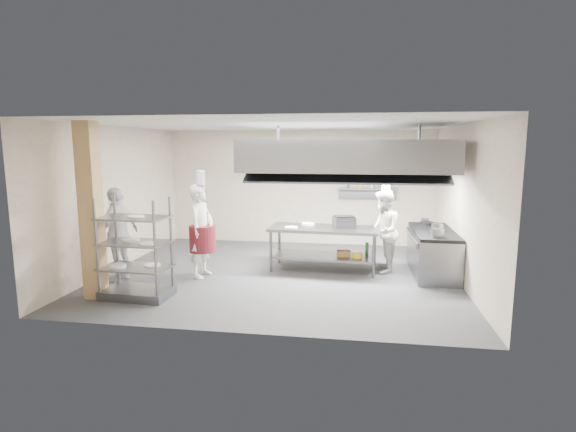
# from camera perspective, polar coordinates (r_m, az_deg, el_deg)

# --- Properties ---
(floor) EXTENTS (7.00, 7.00, 0.00)m
(floor) POSITION_cam_1_polar(r_m,az_deg,el_deg) (9.28, -1.02, -7.31)
(floor) COLOR #3B3B3E
(floor) RESTS_ON ground
(ceiling) EXTENTS (7.00, 7.00, 0.00)m
(ceiling) POSITION_cam_1_polar(r_m,az_deg,el_deg) (8.92, -1.08, 11.52)
(ceiling) COLOR silver
(ceiling) RESTS_ON wall_back
(wall_back) EXTENTS (7.00, 0.00, 7.00)m
(wall_back) POSITION_cam_1_polar(r_m,az_deg,el_deg) (11.93, 1.40, 3.66)
(wall_back) COLOR #B3A48E
(wall_back) RESTS_ON ground
(wall_left) EXTENTS (0.00, 6.00, 6.00)m
(wall_left) POSITION_cam_1_polar(r_m,az_deg,el_deg) (10.17, -20.88, 2.16)
(wall_left) COLOR #B3A48E
(wall_left) RESTS_ON ground
(wall_right) EXTENTS (0.00, 6.00, 6.00)m
(wall_right) POSITION_cam_1_polar(r_m,az_deg,el_deg) (9.07, 21.31, 1.38)
(wall_right) COLOR #B3A48E
(wall_right) RESTS_ON ground
(column) EXTENTS (0.30, 0.30, 3.00)m
(column) POSITION_cam_1_polar(r_m,az_deg,el_deg) (8.25, -23.72, 0.53)
(column) COLOR tan
(column) RESTS_ON floor
(exhaust_hood) EXTENTS (4.00, 2.50, 0.60)m
(exhaust_hood) POSITION_cam_1_polar(r_m,az_deg,el_deg) (9.19, 7.46, 7.63)
(exhaust_hood) COLOR gray
(exhaust_hood) RESTS_ON ceiling
(hood_strip_a) EXTENTS (1.60, 0.12, 0.04)m
(hood_strip_a) POSITION_cam_1_polar(r_m,az_deg,el_deg) (9.26, 1.82, 5.73)
(hood_strip_a) COLOR white
(hood_strip_a) RESTS_ON exhaust_hood
(hood_strip_b) EXTENTS (1.60, 0.12, 0.04)m
(hood_strip_b) POSITION_cam_1_polar(r_m,az_deg,el_deg) (9.22, 13.04, 5.49)
(hood_strip_b) COLOR white
(hood_strip_b) RESTS_ON exhaust_hood
(wall_shelf) EXTENTS (1.50, 0.28, 0.04)m
(wall_shelf) POSITION_cam_1_polar(r_m,az_deg,el_deg) (11.68, 10.11, 3.41)
(wall_shelf) COLOR gray
(wall_shelf) RESTS_ON wall_back
(island) EXTENTS (2.31, 1.07, 0.91)m
(island) POSITION_cam_1_polar(r_m,az_deg,el_deg) (9.49, 4.55, -4.15)
(island) COLOR gray
(island) RESTS_ON floor
(island_worktop) EXTENTS (2.31, 1.07, 0.06)m
(island_worktop) POSITION_cam_1_polar(r_m,az_deg,el_deg) (9.40, 4.58, -1.62)
(island_worktop) COLOR gray
(island_worktop) RESTS_ON island
(island_undershelf) EXTENTS (2.12, 0.97, 0.04)m
(island_undershelf) POSITION_cam_1_polar(r_m,az_deg,el_deg) (9.52, 4.53, -5.05)
(island_undershelf) COLOR slate
(island_undershelf) RESTS_ON island
(pass_rack) EXTENTS (1.19, 0.73, 1.73)m
(pass_rack) POSITION_cam_1_polar(r_m,az_deg,el_deg) (8.10, -18.85, -3.90)
(pass_rack) COLOR slate
(pass_rack) RESTS_ON floor
(cooking_range) EXTENTS (0.80, 2.00, 0.84)m
(cooking_range) POSITION_cam_1_polar(r_m,az_deg,el_deg) (9.66, 17.87, -4.53)
(cooking_range) COLOR gray
(cooking_range) RESTS_ON floor
(range_top) EXTENTS (0.78, 1.96, 0.06)m
(range_top) POSITION_cam_1_polar(r_m,az_deg,el_deg) (9.57, 18.00, -1.90)
(range_top) COLOR black
(range_top) RESTS_ON cooking_range
(chef_head) EXTENTS (0.54, 0.73, 1.85)m
(chef_head) POSITION_cam_1_polar(r_m,az_deg,el_deg) (9.04, -10.94, -1.89)
(chef_head) COLOR white
(chef_head) RESTS_ON floor
(chef_line) EXTENTS (0.67, 0.85, 1.71)m
(chef_line) POSITION_cam_1_polar(r_m,az_deg,el_deg) (9.42, 11.97, -1.90)
(chef_line) COLOR white
(chef_line) RESTS_ON floor
(chef_plating) EXTENTS (0.63, 1.13, 1.82)m
(chef_plating) POSITION_cam_1_polar(r_m,az_deg,el_deg) (9.24, -20.71, -2.17)
(chef_plating) COLOR white
(chef_plating) RESTS_ON floor
(griddle) EXTENTS (0.51, 0.45, 0.21)m
(griddle) POSITION_cam_1_polar(r_m,az_deg,el_deg) (9.45, 7.13, -0.76)
(griddle) COLOR slate
(griddle) RESTS_ON island_worktop
(wicker_basket) EXTENTS (0.30, 0.22, 0.12)m
(wicker_basket) POSITION_cam_1_polar(r_m,az_deg,el_deg) (9.42, 7.08, -4.74)
(wicker_basket) COLOR brown
(wicker_basket) RESTS_ON island_undershelf
(stockpot) EXTENTS (0.23, 0.23, 0.16)m
(stockpot) POSITION_cam_1_polar(r_m,az_deg,el_deg) (9.43, 18.42, -1.41)
(stockpot) COLOR gray
(stockpot) RESTS_ON range_top
(plate_stack) EXTENTS (0.28, 0.28, 0.05)m
(plate_stack) POSITION_cam_1_polar(r_m,az_deg,el_deg) (8.17, -18.74, -6.02)
(plate_stack) COLOR white
(plate_stack) RESTS_ON pass_rack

